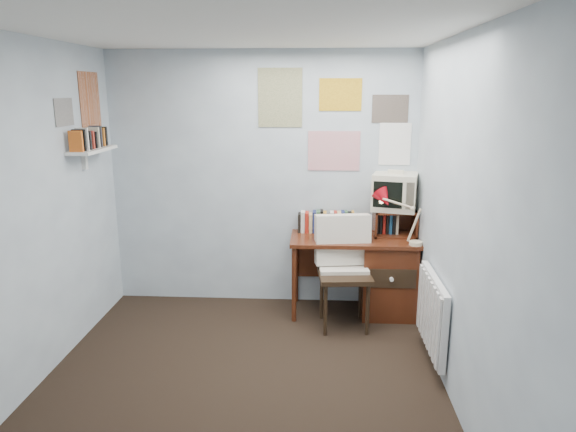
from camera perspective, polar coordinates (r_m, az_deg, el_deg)
name	(u,v)px	position (r m, az deg, el deg)	size (l,w,h in m)	color
ground	(239,395)	(3.90, -5.52, -19.21)	(3.50, 3.50, 0.00)	black
back_wall	(262,181)	(5.08, -2.88, 3.93)	(3.00, 0.02, 2.50)	silver
left_wall	(13,223)	(3.92, -28.22, -0.72)	(0.02, 3.50, 2.50)	silver
right_wall	(466,230)	(3.48, 19.19, -1.48)	(0.02, 3.50, 2.50)	silver
ceiling	(229,25)	(3.29, -6.59, 20.32)	(3.00, 3.50, 0.02)	white
desk	(381,273)	(5.05, 10.32, -6.28)	(1.20, 0.55, 0.76)	#522312
desk_chair	(345,276)	(4.69, 6.30, -6.60)	(0.50, 0.48, 0.99)	black
desk_lamp	(417,221)	(4.73, 14.15, -0.58)	(0.31, 0.26, 0.44)	red
tv_riser	(394,222)	(5.03, 11.75, -0.71)	(0.40, 0.30, 0.25)	#522312
crt_tv	(395,190)	(4.98, 11.80, 2.87)	(0.40, 0.37, 0.38)	beige
book_row	(329,221)	(5.05, 4.54, -0.58)	(0.60, 0.14, 0.22)	#522312
radiator	(433,313)	(4.25, 15.77, -10.37)	(0.09, 0.80, 0.60)	white
wall_shelf	(92,150)	(4.77, -20.90, 6.88)	(0.20, 0.62, 0.24)	white
posters_back	(335,119)	(4.98, 5.20, 10.64)	(1.20, 0.01, 0.90)	white
posters_left	(78,105)	(4.78, -22.35, 11.35)	(0.01, 0.70, 0.60)	white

